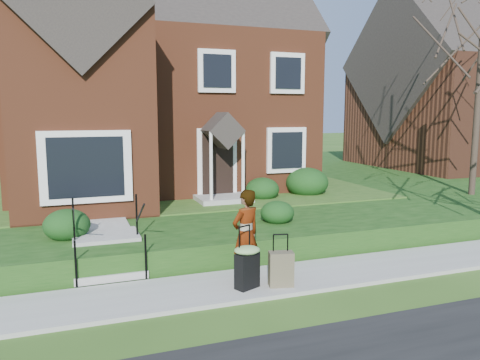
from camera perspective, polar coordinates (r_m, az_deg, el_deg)
name	(u,v)px	position (r m, az deg, el deg)	size (l,w,h in m)	color
ground	(249,286)	(9.31, 1.11, -12.76)	(120.00, 120.00, 0.00)	#2D5119
sidewalk	(249,284)	(9.30, 1.11, -12.53)	(60.00, 1.60, 0.08)	#9E9B93
terrace	(245,182)	(20.53, 0.67, -0.28)	(44.00, 20.00, 0.60)	#143A0F
walkway	(99,212)	(13.41, -16.83, -3.78)	(1.20, 6.00, 0.06)	#9E9B93
main_house	(151,60)	(18.07, -10.80, 14.20)	(10.40, 10.20, 9.40)	brown
neighbour_house	(464,75)	(27.10, 25.64, 11.47)	(9.40, 8.00, 9.20)	brown
front_steps	(108,249)	(10.38, -15.82, -8.08)	(1.40, 2.02, 1.50)	#9E9B93
foundation_shrubs	(183,192)	(13.69, -6.96, -1.42)	(9.78, 4.52, 1.06)	#103612
woman	(246,235)	(9.18, 0.72, -6.67)	(0.65, 0.43, 1.79)	#999999
suitcase_black	(247,264)	(8.83, 0.88, -10.23)	(0.61, 0.57, 1.19)	black
suitcase_olive	(281,269)	(9.00, 5.02, -10.74)	(0.51, 0.36, 1.00)	brown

